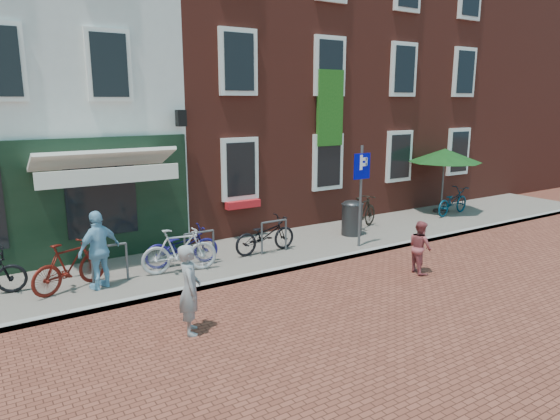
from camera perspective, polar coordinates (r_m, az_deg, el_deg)
ground at (r=11.44m, az=0.35°, el=-7.19°), size 80.00×80.00×0.00m
sidewalk at (r=13.14m, az=0.49°, el=-4.36°), size 24.00×3.00×0.10m
building_brick_mid at (r=17.92m, az=-6.61°, el=16.01°), size 6.00×8.00×10.00m
building_brick_right at (r=21.24m, az=8.67°, el=15.36°), size 6.00×8.00×10.00m
filler_right at (r=25.92m, az=19.87°, el=13.11°), size 7.00×8.00×9.00m
litter_bin at (r=14.26m, az=8.18°, el=-0.66°), size 0.58×0.58×1.06m
parking_sign at (r=12.95m, az=9.20°, el=3.21°), size 0.50×0.08×2.62m
parasol at (r=17.71m, az=18.21°, el=6.18°), size 2.42×2.42×2.26m
woman at (r=8.54m, az=-10.20°, el=-8.85°), size 0.52×0.64×1.53m
boy at (r=11.74m, az=15.62°, el=-4.06°), size 0.58×0.68×1.20m
cafe_person at (r=10.70m, az=-19.84°, el=-4.27°), size 1.02×0.74×1.60m
bicycle_1 at (r=10.92m, az=-22.75°, el=-5.84°), size 1.71×1.09×1.00m
bicycle_2 at (r=11.76m, az=-11.08°, el=-4.07°), size 1.76×0.76×0.90m
bicycle_3 at (r=11.27m, az=-11.36°, el=-4.54°), size 1.72×0.77×1.00m
bicycle_4 at (r=12.51m, az=-1.70°, el=-2.85°), size 1.73×0.67×0.90m
bicycle_5 at (r=14.96m, az=9.32°, el=-0.28°), size 1.72×1.04×1.00m
bicycle_6 at (r=17.62m, az=18.99°, el=0.94°), size 1.78×0.87×0.90m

